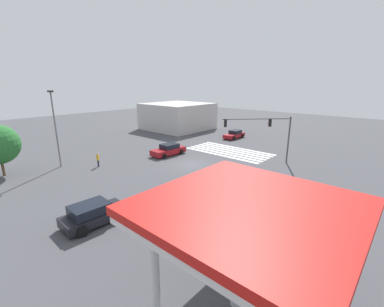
% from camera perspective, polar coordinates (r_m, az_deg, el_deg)
% --- Properties ---
extents(ground_plane, '(120.17, 120.17, 0.00)m').
position_cam_1_polar(ground_plane, '(30.07, 0.00, -2.40)').
color(ground_plane, '#47474C').
extents(crosswalk_markings, '(11.56, 5.35, 0.01)m').
position_cam_1_polar(crosswalk_markings, '(36.04, 8.23, 0.49)').
color(crosswalk_markings, silver).
rests_on(crosswalk_markings, ground_plane).
extents(traffic_signal_mast, '(5.73, 5.73, 5.51)m').
position_cam_1_polar(traffic_signal_mast, '(30.84, 16.36, 5.22)').
color(traffic_signal_mast, '#47474C').
rests_on(traffic_signal_mast, ground_plane).
extents(car_0, '(1.99, 4.37, 1.35)m').
position_cam_1_polar(car_0, '(44.67, 9.39, 4.18)').
color(car_0, maroon).
rests_on(car_0, ground_plane).
extents(car_1, '(2.34, 4.29, 1.48)m').
position_cam_1_polar(car_1, '(18.96, -21.09, -12.41)').
color(car_1, black).
rests_on(car_1, ground_plane).
extents(car_2, '(2.31, 4.80, 1.46)m').
position_cam_1_polar(car_2, '(33.95, -5.22, 0.82)').
color(car_2, maroon).
rests_on(car_2, ground_plane).
extents(gas_station_canopy, '(7.81, 7.81, 4.79)m').
position_cam_1_polar(gas_station_canopy, '(10.61, 12.72, -13.16)').
color(gas_station_canopy, silver).
rests_on(gas_station_canopy, ground_plane).
extents(corner_building, '(11.59, 11.59, 5.16)m').
position_cam_1_polar(corner_building, '(53.02, -3.21, 8.28)').
color(corner_building, '#BCB7B2').
rests_on(corner_building, ground_plane).
extents(pedestrian, '(0.41, 0.41, 1.58)m').
position_cam_1_polar(pedestrian, '(30.91, -20.18, -1.19)').
color(pedestrian, '#232842').
rests_on(pedestrian, ground_plane).
extents(street_light_pole_a, '(0.80, 0.36, 8.45)m').
position_cam_1_polar(street_light_pole_a, '(31.82, -28.19, 6.06)').
color(street_light_pole_a, slate).
rests_on(street_light_pole_a, ground_plane).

